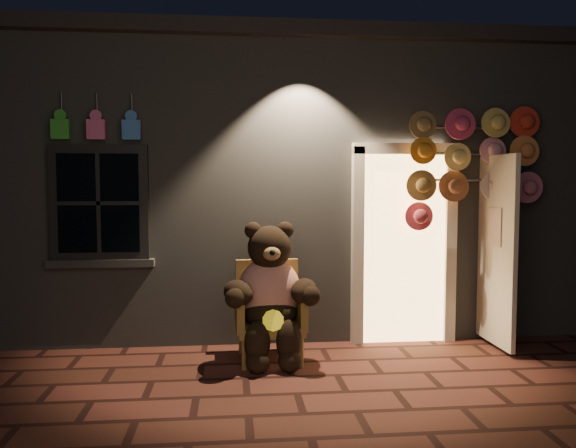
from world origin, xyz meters
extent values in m
plane|color=#592A22|center=(0.00, 0.00, 0.00)|extent=(60.00, 60.00, 0.00)
cube|color=slate|center=(0.00, 4.00, 1.65)|extent=(7.00, 5.00, 3.30)
cube|color=black|center=(0.00, 4.00, 3.38)|extent=(7.30, 5.30, 0.16)
cube|color=black|center=(-1.90, 1.46, 1.55)|extent=(1.00, 0.10, 1.20)
cube|color=black|center=(-1.90, 1.43, 1.55)|extent=(0.82, 0.06, 1.02)
cube|color=slate|center=(-1.90, 1.46, 0.92)|extent=(1.10, 0.14, 0.08)
cube|color=#E6B267|center=(1.35, 1.48, 1.05)|extent=(0.92, 0.10, 2.10)
cube|color=beige|center=(0.83, 1.44, 1.05)|extent=(0.12, 0.12, 2.20)
cube|color=beige|center=(1.87, 1.44, 1.05)|extent=(0.12, 0.12, 2.20)
cube|color=beige|center=(1.35, 1.44, 2.13)|extent=(1.16, 0.12, 0.12)
cube|color=beige|center=(2.25, 1.10, 1.05)|extent=(0.05, 0.80, 2.00)
cube|color=green|center=(-2.25, 1.38, 2.30)|extent=(0.18, 0.07, 0.20)
cylinder|color=#59595E|center=(-2.25, 1.44, 2.55)|extent=(0.02, 0.02, 0.25)
cube|color=#C45082|center=(-1.90, 1.38, 2.30)|extent=(0.18, 0.07, 0.20)
cylinder|color=#59595E|center=(-1.90, 1.44, 2.55)|extent=(0.02, 0.02, 0.25)
cube|color=#3265AF|center=(-1.55, 1.38, 2.30)|extent=(0.18, 0.07, 0.20)
cylinder|color=#59595E|center=(-1.55, 1.44, 2.55)|extent=(0.02, 0.02, 0.25)
cube|color=olive|center=(-0.17, 0.91, 0.34)|extent=(0.66, 0.62, 0.09)
cube|color=olive|center=(-0.18, 1.19, 0.66)|extent=(0.64, 0.10, 0.64)
cube|color=olive|center=(-0.47, 0.88, 0.52)|extent=(0.09, 0.55, 0.36)
cube|color=olive|center=(0.14, 0.91, 0.52)|extent=(0.09, 0.55, 0.36)
cylinder|color=olive|center=(-0.43, 0.65, 0.15)|extent=(0.05, 0.05, 0.29)
cylinder|color=olive|center=(0.12, 0.67, 0.15)|extent=(0.05, 0.05, 0.29)
cylinder|color=olive|center=(-0.45, 1.16, 0.15)|extent=(0.05, 0.05, 0.29)
cylinder|color=olive|center=(0.10, 1.18, 0.15)|extent=(0.05, 0.05, 0.29)
ellipsoid|color=red|center=(-0.17, 0.96, 0.69)|extent=(0.65, 0.53, 0.66)
ellipsoid|color=black|center=(-0.17, 0.89, 0.49)|extent=(0.54, 0.46, 0.31)
sphere|color=black|center=(-0.17, 0.91, 1.13)|extent=(0.44, 0.44, 0.43)
sphere|color=black|center=(-0.33, 0.94, 1.29)|extent=(0.17, 0.17, 0.17)
sphere|color=black|center=(-0.01, 0.95, 1.29)|extent=(0.17, 0.17, 0.17)
ellipsoid|color=olive|center=(-0.16, 0.72, 1.09)|extent=(0.17, 0.12, 0.13)
ellipsoid|color=black|center=(-0.48, 0.74, 0.72)|extent=(0.39, 0.49, 0.24)
ellipsoid|color=black|center=(0.15, 0.77, 0.72)|extent=(0.36, 0.49, 0.24)
ellipsoid|color=black|center=(-0.30, 0.60, 0.27)|extent=(0.24, 0.24, 0.41)
ellipsoid|color=black|center=(-0.01, 0.61, 0.27)|extent=(0.24, 0.24, 0.41)
sphere|color=black|center=(-0.30, 0.55, 0.10)|extent=(0.22, 0.22, 0.22)
sphere|color=black|center=(0.00, 0.56, 0.10)|extent=(0.22, 0.22, 0.22)
cylinder|color=yellow|center=(-0.16, 0.61, 0.48)|extent=(0.21, 0.09, 0.20)
cylinder|color=#59595E|center=(2.29, 1.38, 1.27)|extent=(0.04, 0.04, 2.55)
cylinder|color=#59595E|center=(2.01, 1.36, 2.36)|extent=(1.13, 0.03, 0.03)
cylinder|color=#59595E|center=(2.01, 1.36, 2.07)|extent=(1.13, 0.03, 0.03)
cylinder|color=#59595E|center=(2.01, 1.36, 1.79)|extent=(1.13, 0.03, 0.03)
cylinder|color=olive|center=(1.50, 1.30, 2.40)|extent=(0.32, 0.11, 0.32)
cylinder|color=#C43A61|center=(1.88, 1.27, 2.40)|extent=(0.32, 0.11, 0.32)
cylinder|color=tan|center=(2.25, 1.24, 2.40)|extent=(0.32, 0.11, 0.32)
cylinder|color=red|center=(2.63, 1.30, 2.40)|extent=(0.32, 0.11, 0.32)
cylinder|color=orange|center=(1.50, 1.27, 2.07)|extent=(0.32, 0.11, 0.32)
cylinder|color=#FFD974|center=(1.88, 1.24, 2.07)|extent=(0.32, 0.11, 0.32)
cylinder|color=pink|center=(2.25, 1.30, 2.07)|extent=(0.32, 0.11, 0.32)
cylinder|color=#E68642|center=(2.63, 1.27, 2.07)|extent=(0.32, 0.11, 0.32)
cylinder|color=#AE7D37|center=(1.50, 1.24, 1.74)|extent=(0.32, 0.11, 0.32)
cylinder|color=#975B37|center=(1.88, 1.30, 1.74)|extent=(0.32, 0.11, 0.32)
cylinder|color=beige|center=(2.25, 1.27, 1.74)|extent=(0.32, 0.11, 0.32)
cylinder|color=#C8657F|center=(2.63, 1.24, 1.74)|extent=(0.32, 0.11, 0.32)
cylinder|color=#CF434F|center=(1.50, 1.30, 1.41)|extent=(0.32, 0.11, 0.32)
camera|label=1|loc=(-0.53, -4.53, 1.74)|focal=35.00mm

